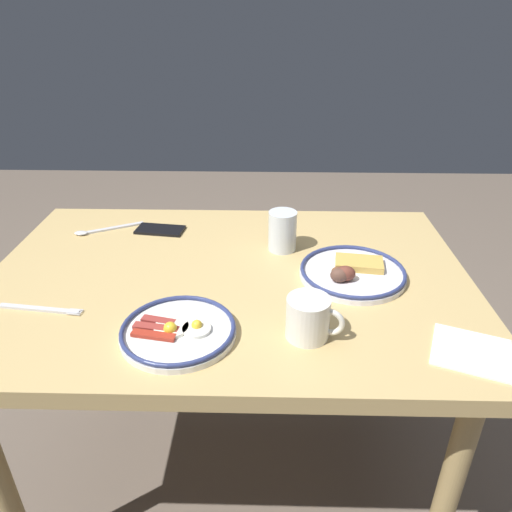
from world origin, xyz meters
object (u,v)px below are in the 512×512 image
drinking_glass (282,233)px  cell_phone (160,230)px  plate_near_main (352,272)px  paper_napkin (471,352)px  coffee_mug (309,317)px  plate_center_pancakes (178,331)px  tea_spoon (100,230)px  fork_near (41,309)px

drinking_glass → cell_phone: drinking_glass is taller
plate_near_main → paper_napkin: plate_near_main is taller
paper_napkin → coffee_mug: bearing=-8.1°
plate_near_main → cell_phone: size_ratio=1.87×
plate_center_pancakes → tea_spoon: (0.33, -0.50, -0.01)m
plate_near_main → fork_near: plate_near_main is taller
plate_near_main → cell_phone: plate_near_main is taller
plate_center_pancakes → cell_phone: (0.14, -0.51, -0.01)m
plate_center_pancakes → fork_near: bearing=-14.4°
drinking_glass → cell_phone: 0.39m
paper_napkin → plate_center_pancakes: bearing=-3.9°
coffee_mug → drinking_glass: 0.40m
drinking_glass → paper_napkin: drinking_glass is taller
coffee_mug → fork_near: size_ratio=0.60×
cell_phone → tea_spoon: size_ratio=0.75×
coffee_mug → paper_napkin: (-0.33, 0.05, -0.05)m
fork_near → tea_spoon: tea_spoon is taller
drinking_glass → coffee_mug: bearing=96.6°
drinking_glass → fork_near: (0.56, 0.32, -0.05)m
plate_center_pancakes → coffee_mug: bearing=-178.8°
coffee_mug → paper_napkin: coffee_mug is taller
coffee_mug → cell_phone: (0.42, -0.51, -0.04)m
cell_phone → paper_napkin: 0.92m
tea_spoon → fork_near: bearing=89.5°
paper_napkin → tea_spoon: (0.93, -0.54, 0.00)m
plate_near_main → coffee_mug: size_ratio=2.23×
drinking_glass → plate_center_pancakes: bearing=60.4°
drinking_glass → cell_phone: (0.37, -0.11, -0.05)m
plate_center_pancakes → coffee_mug: coffee_mug is taller
plate_center_pancakes → coffee_mug: (-0.27, -0.01, 0.03)m
drinking_glass → tea_spoon: 0.57m
coffee_mug → tea_spoon: (0.60, -0.50, -0.04)m
cell_phone → paper_napkin: bearing=151.1°
fork_near → tea_spoon: size_ratio=1.05×
coffee_mug → tea_spoon: coffee_mug is taller
cell_phone → fork_near: size_ratio=0.71×
plate_near_main → paper_napkin: 0.35m
tea_spoon → coffee_mug: bearing=140.3°
coffee_mug → drinking_glass: bearing=-83.4°
cell_phone → coffee_mug: bearing=137.3°
plate_center_pancakes → drinking_glass: size_ratio=2.16×
fork_near → plate_near_main: bearing=-167.1°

